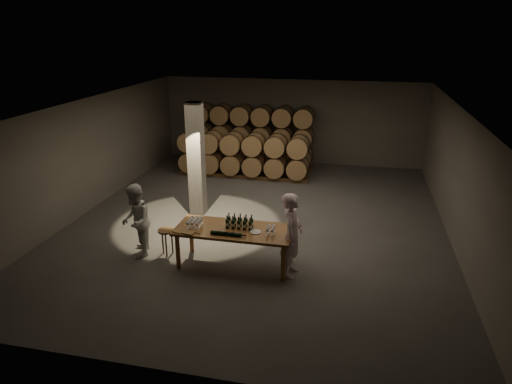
% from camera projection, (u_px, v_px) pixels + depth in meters
% --- Properties ---
extents(room, '(12.00, 12.00, 12.00)m').
position_uv_depth(room, '(196.00, 160.00, 12.66)').
color(room, '#4A4845').
rests_on(room, ground).
extents(tasting_table, '(2.60, 1.10, 0.90)m').
position_uv_depth(tasting_table, '(234.00, 233.00, 10.10)').
color(tasting_table, brown).
rests_on(tasting_table, ground).
extents(barrel_stack_back, '(4.70, 0.95, 2.31)m').
position_uv_depth(barrel_stack_back, '(252.00, 135.00, 17.29)').
color(barrel_stack_back, brown).
rests_on(barrel_stack_back, ground).
extents(barrel_stack_front, '(4.70, 0.95, 1.57)m').
position_uv_depth(barrel_stack_front, '(244.00, 154.00, 16.13)').
color(barrel_stack_front, brown).
rests_on(barrel_stack_front, ground).
extents(bottle_cluster, '(0.60, 0.23, 0.31)m').
position_uv_depth(bottle_cluster, '(239.00, 223.00, 10.08)').
color(bottle_cluster, black).
rests_on(bottle_cluster, tasting_table).
extents(lying_bottles, '(0.78, 0.09, 0.09)m').
position_uv_depth(lying_bottles, '(227.00, 234.00, 9.73)').
color(lying_bottles, black).
rests_on(lying_bottles, tasting_table).
extents(glass_cluster_left, '(0.30, 0.41, 0.17)m').
position_uv_depth(glass_cluster_left, '(195.00, 221.00, 10.17)').
color(glass_cluster_left, silver).
rests_on(glass_cluster_left, tasting_table).
extents(glass_cluster_right, '(0.19, 0.30, 0.16)m').
position_uv_depth(glass_cluster_right, '(271.00, 228.00, 9.81)').
color(glass_cluster_right, silver).
rests_on(glass_cluster_right, tasting_table).
extents(plate, '(0.25, 0.25, 0.01)m').
position_uv_depth(plate, '(256.00, 232.00, 9.90)').
color(plate, silver).
rests_on(plate, tasting_table).
extents(notebook_near, '(0.28, 0.24, 0.03)m').
position_uv_depth(notebook_near, '(189.00, 233.00, 9.85)').
color(notebook_near, olive).
rests_on(notebook_near, tasting_table).
extents(notebook_corner, '(0.28, 0.31, 0.02)m').
position_uv_depth(notebook_corner, '(180.00, 231.00, 9.95)').
color(notebook_corner, olive).
rests_on(notebook_corner, tasting_table).
extents(pen, '(0.15, 0.04, 0.01)m').
position_uv_depth(pen, '(197.00, 233.00, 9.84)').
color(pen, black).
rests_on(pen, tasting_table).
extents(stool, '(0.38, 0.38, 0.64)m').
position_uv_depth(stool, '(166.00, 234.00, 10.67)').
color(stool, brown).
rests_on(stool, ground).
extents(person_man, '(0.49, 0.72, 1.89)m').
position_uv_depth(person_man, '(292.00, 235.00, 9.67)').
color(person_man, white).
rests_on(person_man, ground).
extents(person_woman, '(0.92, 1.03, 1.76)m').
position_uv_depth(person_woman, '(136.00, 221.00, 10.52)').
color(person_woman, silver).
rests_on(person_woman, ground).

